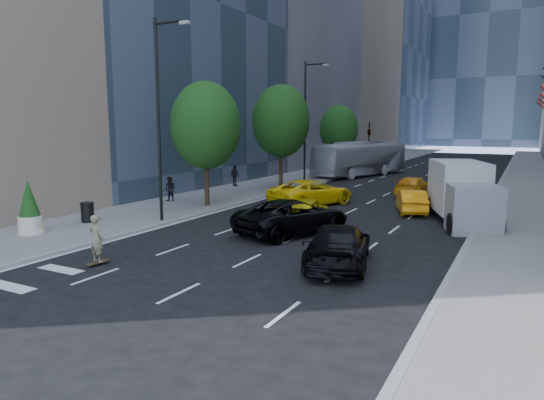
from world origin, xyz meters
The scene contains 23 objects.
ground centered at (0.00, 0.00, 0.00)m, with size 160.00×160.00×0.00m, color black.
sidewalk_left centered at (-9.00, 30.00, 0.07)m, with size 6.00×120.00×0.15m, color slate.
sidewalk_right centered at (10.00, 30.00, 0.07)m, with size 4.00×120.00×0.15m, color slate.
tower_left_end centered at (-22.00, 92.00, 30.00)m, with size 20.00×28.00×60.00m, color #2E3C48.
lamp_near centered at (-6.32, 4.00, 5.81)m, with size 2.13×0.22×10.00m.
lamp_far centered at (-6.32, 22.00, 5.81)m, with size 2.13×0.22×10.00m.
tree_near centered at (-7.20, 9.00, 4.97)m, with size 4.20×4.20×7.46m.
tree_mid centered at (-7.20, 19.00, 5.32)m, with size 4.50×4.50×7.99m.
tree_far centered at (-7.20, 32.00, 4.62)m, with size 3.90×3.90×6.92m.
traffic_signal centered at (-6.40, 40.00, 4.23)m, with size 2.48×0.53×5.20m.
skateboarder centered at (-3.48, -3.00, 0.87)m, with size 0.63×0.41×1.73m, color olive.
black_sedan_lincoln centered at (0.50, 5.00, 0.80)m, with size 2.66×5.77×1.60m, color black.
black_sedan_mercedes centered at (4.20, 1.00, 0.75)m, with size 2.10×5.16×1.50m, color black.
taxi_a centered at (0.26, 6.96, 0.73)m, with size 1.73×4.29×1.46m, color yellow.
taxi_b centered at (4.20, 13.15, 0.67)m, with size 1.41×4.04×1.33m, color #FE990D.
taxi_c centered at (-2.00, 13.00, 0.80)m, with size 2.66×5.76×1.60m, color yellow.
taxi_d centered at (2.78, 20.50, 0.66)m, with size 1.85×4.54×1.32m, color #FFA20D.
city_bus centered at (-4.80, 31.88, 1.72)m, with size 2.89×12.36×3.44m, color silver.
box_truck centered at (7.10, 11.28, 1.58)m, with size 4.39×6.91×3.11m.
pedestrian_a centered at (-10.16, 9.13, 0.95)m, with size 0.78×0.61×1.60m, color black.
pedestrian_b centered at (-10.85, 18.00, 1.00)m, with size 1.00×0.42×1.70m, color black.
trash_can centered at (-9.48, 1.88, 0.63)m, with size 0.64×0.64×0.96m, color black.
planter_shrub centered at (-9.65, -1.18, 1.31)m, with size 1.02×1.02×2.44m.
Camera 1 is at (9.96, -15.01, 4.97)m, focal length 32.00 mm.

